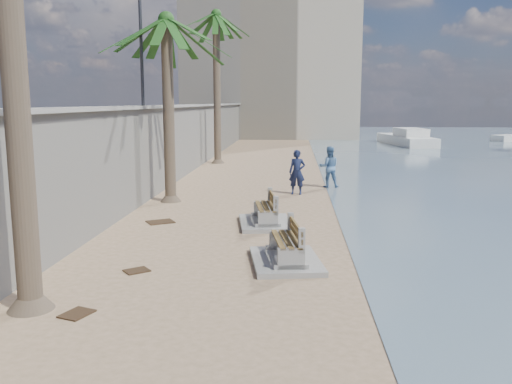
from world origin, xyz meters
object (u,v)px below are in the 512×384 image
object	(u,v)px
person_b	(329,165)
yacht_far	(406,141)
bench_near	(286,246)
bench_far	(265,212)
palm_mid	(166,22)
person_a	(297,169)
palm_back	(216,17)

from	to	relation	value
person_b	yacht_far	xyz separation A→B (m)	(8.36, 25.03, -0.65)
bench_near	person_b	world-z (taller)	person_b
bench_far	palm_mid	size ratio (longest dim) A/B	0.32
bench_near	person_a	size ratio (longest dim) A/B	1.18
bench_near	palm_mid	size ratio (longest dim) A/B	0.33
palm_back	person_a	xyz separation A→B (m)	(4.84, -11.16, -7.67)
palm_back	yacht_far	world-z (taller)	palm_back
palm_mid	yacht_far	xyz separation A→B (m)	(14.57, 28.97, -6.24)
person_b	palm_mid	bearing A→B (deg)	28.63
palm_mid	person_a	size ratio (longest dim) A/B	3.62
palm_mid	person_a	xyz separation A→B (m)	(4.79, 1.98, -5.55)
bench_far	palm_back	size ratio (longest dim) A/B	0.25
person_a	person_b	world-z (taller)	person_a
person_b	yacht_far	size ratio (longest dim) A/B	0.22
bench_far	person_b	size ratio (longest dim) A/B	1.22
palm_mid	person_b	distance (m)	9.23
person_b	bench_far	bearing A→B (deg)	68.86
person_b	palm_back	bearing A→B (deg)	-59.53
bench_far	palm_back	distance (m)	19.19
palm_mid	person_b	size ratio (longest dim) A/B	3.77
bench_near	palm_mid	world-z (taller)	palm_mid
bench_near	bench_far	xyz separation A→B (m)	(-0.69, 4.00, -0.00)
bench_near	person_a	distance (m)	9.73
bench_far	palm_mid	distance (m)	8.16
bench_near	palm_back	size ratio (longest dim) A/B	0.25
palm_mid	palm_back	size ratio (longest dim) A/B	0.77
person_a	yacht_far	distance (m)	28.72
palm_mid	yacht_far	bearing A→B (deg)	63.30
person_a	person_b	size ratio (longest dim) A/B	1.04
bench_far	person_b	distance (m)	8.05
person_a	person_b	distance (m)	2.42
palm_back	person_a	distance (m)	14.38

